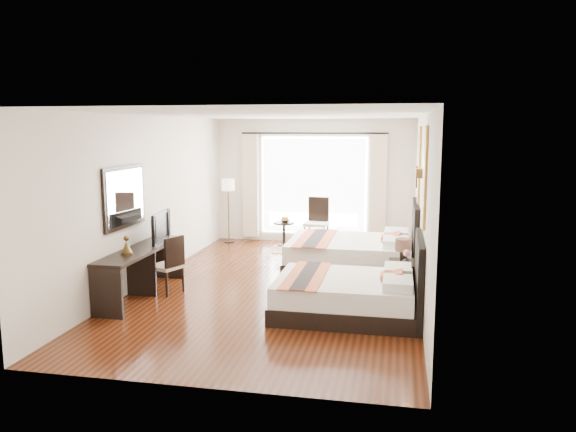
% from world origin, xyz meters
% --- Properties ---
extents(floor, '(4.50, 7.50, 0.01)m').
position_xyz_m(floor, '(0.00, 0.00, -0.01)').
color(floor, '#321509').
rests_on(floor, ground).
extents(ceiling, '(4.50, 7.50, 0.02)m').
position_xyz_m(ceiling, '(0.00, 0.00, 2.79)').
color(ceiling, white).
rests_on(ceiling, wall_headboard).
extents(wall_headboard, '(0.01, 7.50, 2.80)m').
position_xyz_m(wall_headboard, '(2.25, 0.00, 1.40)').
color(wall_headboard, silver).
rests_on(wall_headboard, floor).
extents(wall_desk, '(0.01, 7.50, 2.80)m').
position_xyz_m(wall_desk, '(-2.25, 0.00, 1.40)').
color(wall_desk, silver).
rests_on(wall_desk, floor).
extents(wall_window, '(4.50, 0.01, 2.80)m').
position_xyz_m(wall_window, '(0.00, 3.75, 1.40)').
color(wall_window, silver).
rests_on(wall_window, floor).
extents(wall_entry, '(4.50, 0.01, 2.80)m').
position_xyz_m(wall_entry, '(0.00, -3.75, 1.40)').
color(wall_entry, silver).
rests_on(wall_entry, floor).
extents(window_glass, '(2.40, 0.02, 2.20)m').
position_xyz_m(window_glass, '(0.00, 3.73, 1.30)').
color(window_glass, white).
rests_on(window_glass, wall_window).
extents(sheer_curtain, '(2.30, 0.02, 2.10)m').
position_xyz_m(sheer_curtain, '(0.00, 3.67, 1.30)').
color(sheer_curtain, white).
rests_on(sheer_curtain, wall_window).
extents(drape_left, '(0.35, 0.14, 2.35)m').
position_xyz_m(drape_left, '(-1.45, 3.63, 1.28)').
color(drape_left, beige).
rests_on(drape_left, floor).
extents(drape_right, '(0.35, 0.14, 2.35)m').
position_xyz_m(drape_right, '(1.45, 3.63, 1.28)').
color(drape_right, beige).
rests_on(drape_right, floor).
extents(art_panel_near, '(0.03, 0.50, 1.35)m').
position_xyz_m(art_panel_near, '(2.23, -1.19, 1.95)').
color(art_panel_near, '#8B3F14').
rests_on(art_panel_near, wall_headboard).
extents(art_panel_far, '(0.03, 0.50, 1.35)m').
position_xyz_m(art_panel_far, '(2.23, 1.18, 1.95)').
color(art_panel_far, '#8B3F14').
rests_on(art_panel_far, wall_headboard).
extents(wall_sconce, '(0.10, 0.14, 0.14)m').
position_xyz_m(wall_sconce, '(2.19, -0.15, 1.92)').
color(wall_sconce, '#453418').
rests_on(wall_sconce, wall_headboard).
extents(mirror_frame, '(0.04, 1.25, 0.95)m').
position_xyz_m(mirror_frame, '(-2.22, -0.94, 1.55)').
color(mirror_frame, black).
rests_on(mirror_frame, wall_desk).
extents(mirror_glass, '(0.01, 1.12, 0.82)m').
position_xyz_m(mirror_glass, '(-2.19, -0.94, 1.55)').
color(mirror_glass, white).
rests_on(mirror_glass, mirror_frame).
extents(bed_near, '(2.02, 1.57, 1.13)m').
position_xyz_m(bed_near, '(1.30, -1.19, 0.30)').
color(bed_near, black).
rests_on(bed_near, floor).
extents(bed_far, '(2.30, 1.79, 1.30)m').
position_xyz_m(bed_far, '(1.16, 1.18, 0.33)').
color(bed_far, black).
rests_on(bed_far, floor).
extents(nightstand, '(0.46, 0.57, 0.54)m').
position_xyz_m(nightstand, '(2.00, -0.15, 0.27)').
color(nightstand, black).
rests_on(nightstand, floor).
extents(table_lamp, '(0.25, 0.25, 0.40)m').
position_xyz_m(table_lamp, '(1.99, -0.10, 0.77)').
color(table_lamp, black).
rests_on(table_lamp, nightstand).
extents(vase, '(0.13, 0.13, 0.12)m').
position_xyz_m(vase, '(2.04, -0.33, 0.56)').
color(vase, black).
rests_on(vase, nightstand).
extents(console_desk, '(0.50, 2.20, 0.76)m').
position_xyz_m(console_desk, '(-1.99, -0.94, 0.38)').
color(console_desk, black).
rests_on(console_desk, floor).
extents(television, '(0.20, 0.86, 0.49)m').
position_xyz_m(television, '(-1.97, -0.39, 1.00)').
color(television, black).
rests_on(television, console_desk).
extents(bronze_figurine, '(0.19, 0.19, 0.25)m').
position_xyz_m(bronze_figurine, '(-1.99, -1.37, 0.88)').
color(bronze_figurine, '#453418').
rests_on(bronze_figurine, console_desk).
extents(desk_chair, '(0.56, 0.56, 0.92)m').
position_xyz_m(desk_chair, '(-1.66, -0.71, 0.28)').
color(desk_chair, '#C5B097').
rests_on(desk_chair, floor).
extents(floor_lamp, '(0.29, 0.29, 1.45)m').
position_xyz_m(floor_lamp, '(-1.89, 3.31, 1.22)').
color(floor_lamp, black).
rests_on(floor_lamp, floor).
extents(side_table, '(0.46, 0.46, 0.53)m').
position_xyz_m(side_table, '(-0.58, 3.19, 0.27)').
color(side_table, black).
rests_on(side_table, floor).
extents(fruit_bowl, '(0.30, 0.30, 0.06)m').
position_xyz_m(fruit_bowl, '(-0.56, 3.19, 0.56)').
color(fruit_bowl, '#4D2F1B').
rests_on(fruit_bowl, side_table).
extents(window_chair, '(0.54, 0.54, 1.08)m').
position_xyz_m(window_chair, '(0.14, 3.30, 0.33)').
color(window_chair, '#C5B097').
rests_on(window_chair, floor).
extents(jute_rug, '(1.39, 1.06, 0.01)m').
position_xyz_m(jute_rug, '(-0.11, 2.88, 0.01)').
color(jute_rug, tan).
rests_on(jute_rug, floor).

